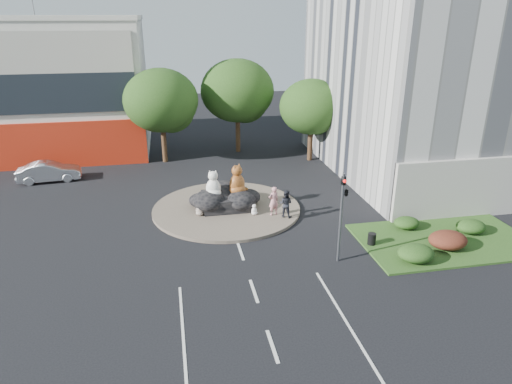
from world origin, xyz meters
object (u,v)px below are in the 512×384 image
Objects in this scene: parked_car at (49,172)px; cat_tabby at (237,179)px; cat_white at (213,184)px; kitten_white at (254,209)px; kitten_calico at (200,208)px; pedestrian_pink at (274,201)px; pedestrian_dark at (286,204)px; litter_bin at (372,239)px.

cat_tabby is at bearing -127.27° from parked_car.
cat_white is 3.19m from kitten_white.
pedestrian_pink is (4.75, -0.87, 0.48)m from kitten_calico.
cat_white is at bearing 154.52° from cat_tabby.
kitten_calico is at bearing -136.91° from cat_white.
cat_tabby is at bearing 88.88° from kitten_white.
litter_bin is at bearing 162.64° from pedestrian_dark.
cat_tabby reaches higher than parked_car.
parked_car is at bearing 114.59° from cat_tabby.
cat_white reaches higher than parked_car.
parked_car is at bearing -48.64° from pedestrian_pink.
cat_white is at bearing -131.33° from parked_car.
cat_tabby is 3.78m from pedestrian_dark.
pedestrian_pink is 2.89× the size of litter_bin.
kitten_white is 1.40m from pedestrian_pink.
pedestrian_pink reaches higher than kitten_calico.
cat_white is 2.53× the size of kitten_white.
pedestrian_pink is at bearing -128.84° from parked_car.
cat_tabby is 2.98m from pedestrian_pink.
cat_white is 4.16m from pedestrian_pink.
kitten_white is (0.85, -1.61, -1.58)m from cat_tabby.
cat_tabby is (1.63, 0.25, 0.11)m from cat_white.
cat_white is at bearing -39.41° from pedestrian_pink.
kitten_calico is 0.54× the size of pedestrian_dark.
cat_white is 1.66m from cat_tabby.
pedestrian_pink is at bearing -76.04° from cat_tabby.
cat_tabby is at bearing 42.85° from kitten_calico.
kitten_calico reaches higher than litter_bin.
cat_tabby is 1.16× the size of pedestrian_dark.
kitten_white is 0.41× the size of pedestrian_dark.
pedestrian_pink is 1.07× the size of pedestrian_dark.
parked_car is (-14.72, 10.00, 0.21)m from kitten_white.
pedestrian_pink reaches higher than parked_car.
pedestrian_dark is (4.42, -2.08, -0.93)m from cat_white.
parked_car is at bearing 116.64° from kitten_white.
parked_car reaches higher than kitten_calico.
parked_car is at bearing 143.54° from litter_bin.
kitten_white is 7.86m from litter_bin.
kitten_white is 2.13m from pedestrian_dark.
parked_car reaches higher than litter_bin.
kitten_white is at bearing -130.27° from parked_car.
litter_bin is at bearing -31.54° from cat_white.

